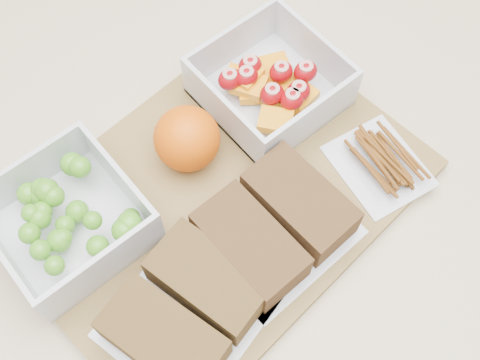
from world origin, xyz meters
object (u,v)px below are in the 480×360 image
Objects in this scene: pretzel_bag at (381,161)px; orange at (187,139)px; grape_container at (68,218)px; cutting_board at (220,198)px; sandwich_bag_center at (275,224)px; fruit_container at (270,86)px; sandwich_bag_left at (187,309)px.

orange is at bearing 136.29° from pretzel_bag.
grape_container is 1.19× the size of pretzel_bag.
grape_container reaches higher than pretzel_bag.
cutting_board is 0.08m from sandwich_bag_center.
fruit_container reaches higher than pretzel_bag.
grape_container and fruit_container have the same top height.
grape_container is 0.34m from pretzel_bag.
grape_container is 0.91× the size of sandwich_bag_center.
sandwich_bag_left is at bearing -148.02° from fruit_container.
cutting_board is at bearing 102.53° from sandwich_bag_center.
orange is (-0.12, -0.00, 0.01)m from fruit_container.
fruit_container is (0.12, 0.06, 0.03)m from cutting_board.
fruit_container is 0.12m from orange.
grape_container is 0.15m from orange.
orange is 0.41× the size of sandwich_bag_left.
fruit_container is at bearing -1.49° from grape_container.
cutting_board is 2.99× the size of grape_container.
cutting_board is 2.74× the size of sandwich_bag_center.
pretzel_bag is (0.16, -0.09, 0.02)m from cutting_board.
sandwich_bag_left is 0.12m from sandwich_bag_center.
cutting_board is 2.94× the size of fruit_container.
orange is at bearing 51.97° from sandwich_bag_left.
sandwich_bag_left reaches higher than cutting_board.
cutting_board is 5.83× the size of orange.
sandwich_bag_left is (-0.11, -0.14, -0.01)m from orange.
pretzel_bag is (0.15, -0.15, -0.02)m from orange.
sandwich_bag_center is at bearing -82.39° from cutting_board.
orange is 0.13m from sandwich_bag_center.
sandwich_bag_left is 0.26m from pretzel_bag.
fruit_container is at bearing 50.60° from sandwich_bag_center.
grape_container reaches higher than sandwich_bag_center.
grape_container is 0.80× the size of sandwich_bag_left.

